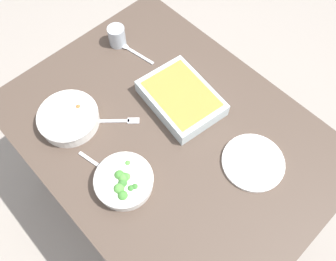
% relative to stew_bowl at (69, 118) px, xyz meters
% --- Properties ---
extents(ground_plane, '(6.00, 6.00, 0.00)m').
position_rel_stew_bowl_xyz_m(ground_plane, '(0.28, 0.24, -0.77)').
color(ground_plane, '#9E9389').
extents(dining_table, '(1.20, 0.90, 0.74)m').
position_rel_stew_bowl_xyz_m(dining_table, '(0.28, 0.24, -0.12)').
color(dining_table, '#4C3D33').
rests_on(dining_table, ground_plane).
extents(stew_bowl, '(0.22, 0.22, 0.06)m').
position_rel_stew_bowl_xyz_m(stew_bowl, '(0.00, 0.00, 0.00)').
color(stew_bowl, white).
rests_on(stew_bowl, dining_table).
extents(broccoli_bowl, '(0.20, 0.20, 0.07)m').
position_rel_stew_bowl_xyz_m(broccoli_bowl, '(0.33, -0.01, -0.00)').
color(broccoli_bowl, white).
rests_on(broccoli_bowl, dining_table).
extents(baking_dish, '(0.33, 0.26, 0.06)m').
position_rel_stew_bowl_xyz_m(baking_dish, '(0.22, 0.36, 0.00)').
color(baking_dish, silver).
rests_on(baking_dish, dining_table).
extents(drink_cup, '(0.07, 0.07, 0.08)m').
position_rel_stew_bowl_xyz_m(drink_cup, '(-0.18, 0.38, 0.01)').
color(drink_cup, '#B2BCC6').
rests_on(drink_cup, dining_table).
extents(side_plate, '(0.22, 0.22, 0.01)m').
position_rel_stew_bowl_xyz_m(side_plate, '(0.58, 0.37, -0.03)').
color(side_plate, white).
rests_on(side_plate, dining_table).
extents(spoon_by_stew, '(0.09, 0.17, 0.01)m').
position_rel_stew_bowl_xyz_m(spoon_by_stew, '(-0.02, 0.04, -0.03)').
color(spoon_by_stew, silver).
rests_on(spoon_by_stew, dining_table).
extents(spoon_by_broccoli, '(0.18, 0.06, 0.01)m').
position_rel_stew_bowl_xyz_m(spoon_by_broccoli, '(0.24, -0.03, -0.03)').
color(spoon_by_broccoli, silver).
rests_on(spoon_by_broccoli, dining_table).
extents(spoon_spare, '(0.18, 0.05, 0.01)m').
position_rel_stew_bowl_xyz_m(spoon_spare, '(-0.10, 0.39, -0.03)').
color(spoon_spare, silver).
rests_on(spoon_spare, dining_table).
extents(fork_on_table, '(0.13, 0.14, 0.01)m').
position_rel_stew_bowl_xyz_m(fork_on_table, '(0.12, 0.13, -0.03)').
color(fork_on_table, silver).
rests_on(fork_on_table, dining_table).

